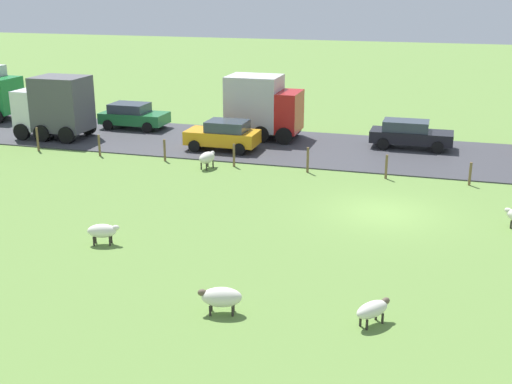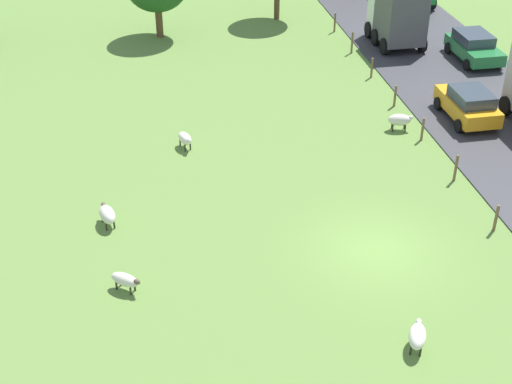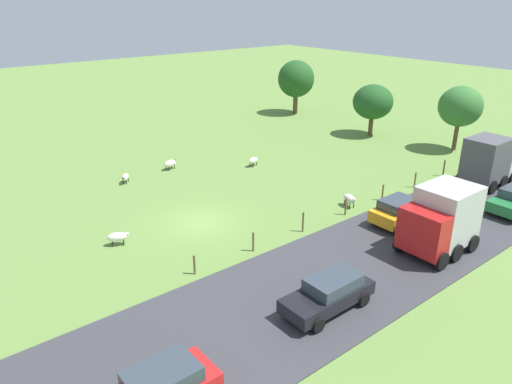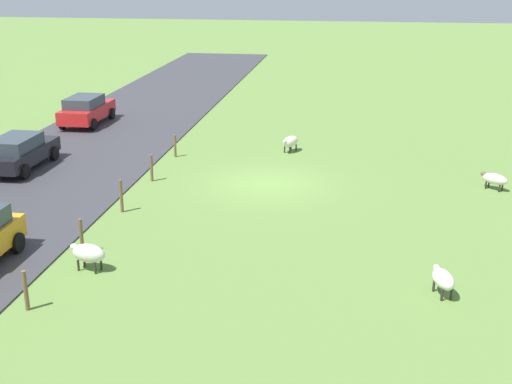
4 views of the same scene
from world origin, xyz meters
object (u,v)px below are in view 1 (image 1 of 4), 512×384
object	(u,v)px
sheep_0	(102,231)
truck_0	(262,106)
truck_2	(55,106)
car_1	(224,135)
car_3	(133,115)
sheep_1	(207,158)
sheep_3	(373,309)
car_2	(410,134)
sheep_2	(221,297)

from	to	relation	value
sheep_0	truck_0	distance (m)	17.37
truck_2	car_1	size ratio (longest dim) A/B	1.06
truck_0	car_3	xyz separation A→B (m)	(0.28, 8.48, -1.07)
sheep_0	sheep_1	size ratio (longest dim) A/B	0.94
truck_0	sheep_1	bearing A→B (deg)	173.05
car_3	truck_2	bearing A→B (deg)	138.89
sheep_3	car_3	size ratio (longest dim) A/B	0.27
sheep_1	car_3	bearing A→B (deg)	46.36
car_1	car_3	distance (m)	8.11
sheep_1	car_3	world-z (taller)	car_3
sheep_0	car_2	size ratio (longest dim) A/B	0.26
sheep_0	sheep_2	size ratio (longest dim) A/B	0.91
truck_0	truck_2	bearing A→B (deg)	105.95
sheep_1	sheep_3	size ratio (longest dim) A/B	1.11
truck_0	truck_2	xyz separation A→B (m)	(-3.33, 11.63, -0.02)
sheep_0	truck_0	bearing A→B (deg)	-3.07
sheep_1	car_2	distance (m)	11.61
truck_2	car_2	world-z (taller)	truck_2
sheep_1	car_2	xyz separation A→B (m)	(6.91, -9.33, 0.30)
truck_0	car_3	bearing A→B (deg)	88.08
sheep_0	sheep_3	size ratio (longest dim) A/B	1.05
sheep_2	sheep_1	bearing A→B (deg)	21.90
car_2	sheep_3	bearing A→B (deg)	-178.99
sheep_1	sheep_2	xyz separation A→B (m)	(-13.88, -5.58, -0.05)
sheep_2	sheep_3	size ratio (longest dim) A/B	1.15
car_2	car_1	bearing A→B (deg)	108.64
sheep_0	car_3	world-z (taller)	car_3
sheep_2	truck_0	xyz separation A→B (m)	(20.87, 4.73, 1.44)
truck_0	car_1	distance (m)	3.73
sheep_2	car_1	distance (m)	18.51
sheep_2	car_1	size ratio (longest dim) A/B	0.33
sheep_1	car_1	distance (m)	3.67
sheep_2	sheep_3	world-z (taller)	sheep_2
sheep_2	truck_2	distance (m)	24.04
sheep_3	truck_2	world-z (taller)	truck_2
sheep_3	sheep_1	bearing A→B (deg)	36.00
sheep_2	car_2	world-z (taller)	car_2
sheep_2	car_2	size ratio (longest dim) A/B	0.29
truck_2	sheep_2	bearing A→B (deg)	-137.00
car_2	truck_2	bearing A→B (deg)	99.16
sheep_2	car_1	xyz separation A→B (m)	(17.51, 5.97, 0.40)
truck_0	car_2	xyz separation A→B (m)	(-0.08, -8.48, -1.09)
sheep_0	truck_0	xyz separation A→B (m)	(17.29, -0.93, 1.44)
sheep_2	car_1	bearing A→B (deg)	18.82
sheep_1	car_1	bearing A→B (deg)	6.12
sheep_1	sheep_0	bearing A→B (deg)	179.59
truck_0	car_1	bearing A→B (deg)	159.72
sheep_1	truck_2	bearing A→B (deg)	71.22
sheep_0	car_2	bearing A→B (deg)	-28.66
sheep_3	car_2	size ratio (longest dim) A/B	0.25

